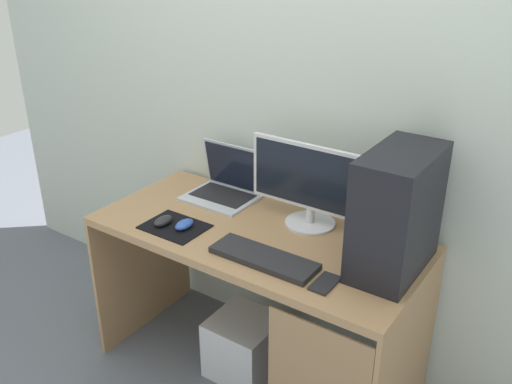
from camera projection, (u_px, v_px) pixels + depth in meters
name	position (u px, v px, depth m)	size (l,w,h in m)	color
ground_plane	(256.00, 371.00, 2.62)	(8.00, 8.00, 0.00)	slate
wall_back	(305.00, 81.00, 2.34)	(4.00, 0.05, 2.60)	beige
desk	(258.00, 266.00, 2.35)	(1.38, 0.64, 0.75)	#A37A51
pc_tower	(397.00, 212.00, 1.96)	(0.21, 0.40, 0.45)	black
monitor	(311.00, 185.00, 2.28)	(0.55, 0.21, 0.36)	silver
laptop	(225.00, 187.00, 2.59)	(0.32, 0.25, 0.24)	#B7BCC6
keyboard	(264.00, 258.00, 2.09)	(0.42, 0.14, 0.02)	#232326
mousepad	(175.00, 227.00, 2.34)	(0.26, 0.20, 0.01)	black
mouse_left	(184.00, 224.00, 2.31)	(0.06, 0.10, 0.03)	#2D51B2
mouse_right	(163.00, 221.00, 2.34)	(0.06, 0.10, 0.03)	#232326
cell_phone	(325.00, 283.00, 1.95)	(0.07, 0.13, 0.01)	#232326
subwoofer	(244.00, 346.00, 2.56)	(0.29, 0.29, 0.29)	silver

